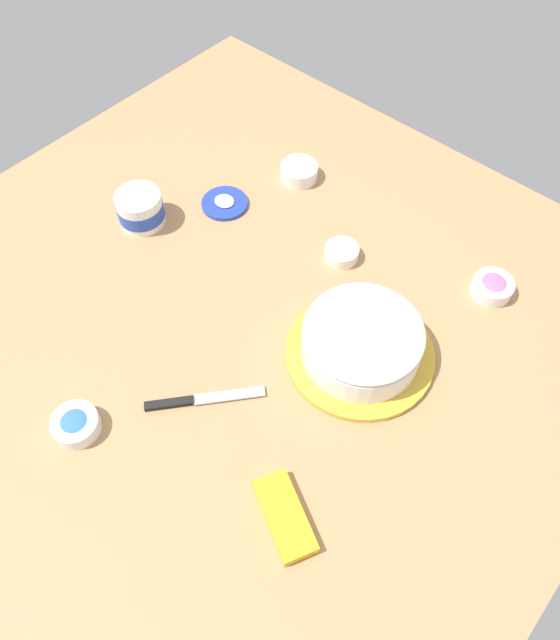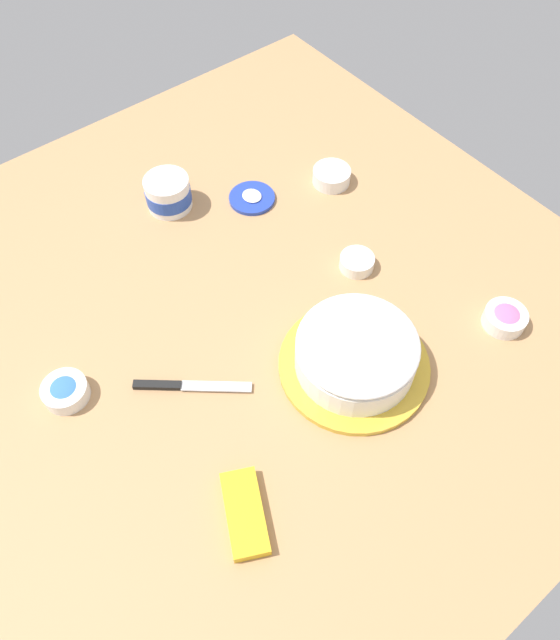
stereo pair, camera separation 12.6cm
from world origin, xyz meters
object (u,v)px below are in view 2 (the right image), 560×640
Objects in this scene: frosting_tub_lid at (252,198)px; sprinkle_bowl_pink at (505,318)px; frosted_cake at (356,354)px; frosting_tub at (168,193)px; spreading_knife at (182,386)px; candy_box_lower at (245,513)px; sprinkle_bowl_orange at (357,262)px; sprinkle_bowl_green at (332,176)px; sprinkle_bowl_blue at (65,391)px.

sprinkle_bowl_pink is (0.63, 0.20, 0.01)m from frosting_tub_lid.
frosted_cake is 0.62m from frosting_tub.
candy_box_lower is (0.28, -0.05, 0.01)m from spreading_knife.
sprinkle_bowl_pink is at bearing 115.03° from candy_box_lower.
sprinkle_bowl_orange is 0.87× the size of sprinkle_bowl_pink.
frosting_tub_lid is 1.20× the size of sprinkle_bowl_green.
frosting_tub_lid is at bearing 168.32° from candy_box_lower.
sprinkle_bowl_orange reaches higher than candy_box_lower.
sprinkle_bowl_green is 0.87m from candy_box_lower.
sprinkle_bowl_green is 0.28m from sprinkle_bowl_orange.
sprinkle_bowl_green is at bearing 112.65° from spreading_knife.
spreading_knife is at bearing 56.24° from sprinkle_bowl_blue.
frosting_tub is 0.20m from frosting_tub_lid.
candy_box_lower is (0.54, -0.68, -0.01)m from sprinkle_bowl_green.
spreading_knife is (0.44, -0.26, -0.04)m from frosting_tub.
sprinkle_bowl_orange is at bearing 9.97° from frosting_tub_lid.
sprinkle_bowl_green is at bearing 99.49° from sprinkle_bowl_blue.
sprinkle_bowl_pink is 1.00× the size of sprinkle_bowl_blue.
sprinkle_bowl_green is (-0.44, 0.32, -0.03)m from frosted_cake.
frosting_tub reaches higher than sprinkle_bowl_blue.
sprinkle_bowl_orange is 0.61m from candy_box_lower.
sprinkle_bowl_green is at bearing 69.28° from frosting_tub_lid.
sprinkle_bowl_pink reaches higher than frosting_tub_lid.
sprinkle_bowl_blue is at bearing -99.43° from sprinkle_bowl_orange.
sprinkle_bowl_blue is at bearing -117.52° from sprinkle_bowl_pink.
frosting_tub_lid is at bearing 108.84° from sprinkle_bowl_blue.
sprinkle_bowl_green is (0.07, 0.20, 0.01)m from frosting_tub_lid.
frosting_tub_lid is at bearing 166.08° from frosted_cake.
frosting_tub_lid is 0.65m from sprinkle_bowl_blue.
sprinkle_bowl_orange is at bearing 27.69° from frosting_tub.
frosted_cake is 0.37m from candy_box_lower.
sprinkle_bowl_green reaches higher than sprinkle_bowl_orange.
sprinkle_bowl_green is 0.63× the size of candy_box_lower.
frosted_cake is 2.77× the size of frosting_tub.
frosting_tub is at bearing 125.69° from sprinkle_bowl_blue.
frosting_tub is 0.51m from spreading_knife.
sprinkle_bowl_orange is at bearing -155.89° from sprinkle_bowl_pink.
candy_box_lower is (0.30, -0.54, -0.00)m from sprinkle_bowl_orange.
sprinkle_bowl_pink is (0.30, 0.62, 0.01)m from spreading_knife.
sprinkle_bowl_green is at bearing 154.97° from candy_box_lower.
sprinkle_bowl_blue is 0.59× the size of candy_box_lower.
sprinkle_bowl_blue is (0.32, -0.44, -0.02)m from frosting_tub.
frosting_tub_lid reaches higher than spreading_knife.
sprinkle_bowl_pink reaches higher than sprinkle_bowl_blue.
frosting_tub is 0.41m from sprinkle_bowl_green.
sprinkle_bowl_pink is 0.68m from candy_box_lower.
frosting_tub_lid is 0.54m from spreading_knife.
sprinkle_bowl_orange is 0.34m from sprinkle_bowl_pink.
sprinkle_bowl_pink is (0.12, 0.32, -0.03)m from frosted_cake.
frosting_tub is 0.73× the size of candy_box_lower.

